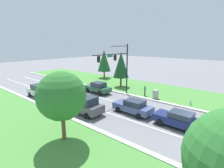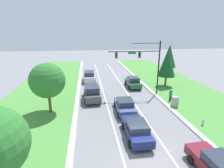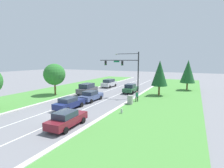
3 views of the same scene
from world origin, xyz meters
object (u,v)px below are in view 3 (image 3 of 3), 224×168
Objects in this scene: slate_blue_sedan at (91,96)px; conifer_near_right_tree at (160,73)px; utility_cabinet at (130,100)px; pedestrian at (137,96)px; navy_sedan at (69,103)px; forest_sedan at (131,88)px; fire_hydrant at (122,111)px; silver_suv at (109,83)px; burgundy_sedan at (67,119)px; oak_near_left_tree at (54,74)px; graphite_suv at (87,89)px; conifer_far_right_tree at (188,71)px; traffic_signal_mast at (127,67)px.

slate_blue_sedan is 0.73× the size of conifer_near_right_tree.
utility_cabinet is 2.00m from pedestrian.
slate_blue_sedan is 12.94m from conifer_near_right_tree.
conifer_near_right_tree is at bearing 57.83° from navy_sedan.
slate_blue_sedan is at bearing -135.85° from conifer_near_right_tree.
forest_sedan is 6.71× the size of fire_hydrant.
silver_suv is 0.76× the size of conifer_near_right_tree.
silver_suv is 1.04× the size of burgundy_sedan.
pedestrian is (3.00, 12.71, 0.13)m from burgundy_sedan.
oak_near_left_tree reaches higher than fire_hydrant.
slate_blue_sedan is 0.95× the size of graphite_suv.
forest_sedan is at bearing 77.21° from navy_sedan.
slate_blue_sedan is at bearing 148.92° from fire_hydrant.
silver_suv is at bearing 69.80° from oak_near_left_tree.
navy_sedan is at bearing -103.33° from forest_sedan.
slate_blue_sedan is 8.18m from fire_hydrant.
navy_sedan is at bearing -121.14° from conifer_far_right_tree.
forest_sedan is 14.66m from oak_near_left_tree.
fire_hydrant is 16.77m from oak_near_left_tree.
oak_near_left_tree is (-8.52, 1.13, 3.00)m from slate_blue_sedan.
oak_near_left_tree is at bearing 177.40° from utility_cabinet.
conifer_near_right_tree is at bearing 72.80° from utility_cabinet.
fire_hydrant is at bearing -98.71° from conifer_near_right_tree.
traffic_signal_mast is at bearing -145.66° from conifer_near_right_tree.
forest_sedan is 14.78m from navy_sedan.
forest_sedan reaches higher than navy_sedan.
graphite_suv is (0.17, -9.64, 0.07)m from silver_suv.
utility_cabinet is at bearing 4.99° from slate_blue_sedan.
pedestrian is 2.41× the size of fire_hydrant.
conifer_near_right_tree is (12.76, -5.29, 3.13)m from silver_suv.
conifer_near_right_tree is 0.99× the size of conifer_far_right_tree.
forest_sedan is at bearing 109.13° from utility_cabinet.
silver_suv is 15.70m from pedestrian.
navy_sedan is at bearing 25.20° from pedestrian.
oak_near_left_tree is (-4.90, -3.24, 2.77)m from graphite_suv.
navy_sedan is at bearing -111.02° from traffic_signal_mast.
pedestrian reaches higher than burgundy_sedan.
navy_sedan is 5.23m from slate_blue_sedan.
conifer_near_right_tree is at bearing -21.67° from silver_suv.
silver_suv reaches higher than slate_blue_sedan.
slate_blue_sedan is (-3.41, -9.14, -0.09)m from forest_sedan.
navy_sedan is 2.72× the size of pedestrian.
oak_near_left_tree is 26.94m from conifer_far_right_tree.
navy_sedan is at bearing -72.28° from graphite_suv.
conifer_near_right_tree is (5.57, -0.42, 3.20)m from forest_sedan.
burgundy_sedan is 16.44m from graphite_suv.
conifer_near_right_tree is (9.06, 13.94, 3.30)m from navy_sedan.
conifer_far_right_tree reaches higher than oak_near_left_tree.
slate_blue_sedan is at bearing 90.00° from navy_sedan.
graphite_suv is (-3.54, 9.59, 0.23)m from navy_sedan.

